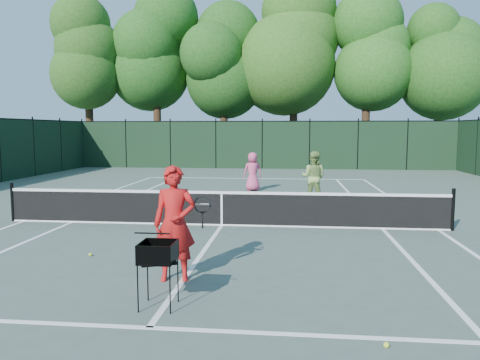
# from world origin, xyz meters

# --- Properties ---
(ground) EXTENTS (90.00, 90.00, 0.00)m
(ground) POSITION_xyz_m (0.00, 0.00, 0.00)
(ground) COLOR #44534A
(ground) RESTS_ON ground
(sideline_doubles_left) EXTENTS (0.10, 23.77, 0.01)m
(sideline_doubles_left) POSITION_xyz_m (-5.49, 0.00, 0.00)
(sideline_doubles_left) COLOR white
(sideline_doubles_left) RESTS_ON ground
(sideline_doubles_right) EXTENTS (0.10, 23.77, 0.01)m
(sideline_doubles_right) POSITION_xyz_m (5.49, 0.00, 0.00)
(sideline_doubles_right) COLOR white
(sideline_doubles_right) RESTS_ON ground
(sideline_singles_left) EXTENTS (0.10, 23.77, 0.01)m
(sideline_singles_left) POSITION_xyz_m (-4.12, 0.00, 0.00)
(sideline_singles_left) COLOR white
(sideline_singles_left) RESTS_ON ground
(sideline_singles_right) EXTENTS (0.10, 23.77, 0.01)m
(sideline_singles_right) POSITION_xyz_m (4.12, 0.00, 0.00)
(sideline_singles_right) COLOR white
(sideline_singles_right) RESTS_ON ground
(baseline_far) EXTENTS (10.97, 0.10, 0.01)m
(baseline_far) POSITION_xyz_m (0.00, 11.88, 0.00)
(baseline_far) COLOR white
(baseline_far) RESTS_ON ground
(service_line_near) EXTENTS (8.23, 0.10, 0.01)m
(service_line_near) POSITION_xyz_m (0.00, -6.40, 0.00)
(service_line_near) COLOR white
(service_line_near) RESTS_ON ground
(service_line_far) EXTENTS (8.23, 0.10, 0.01)m
(service_line_far) POSITION_xyz_m (0.00, 6.40, 0.00)
(service_line_far) COLOR white
(service_line_far) RESTS_ON ground
(center_service_line) EXTENTS (0.10, 12.80, 0.01)m
(center_service_line) POSITION_xyz_m (0.00, 0.00, 0.00)
(center_service_line) COLOR white
(center_service_line) RESTS_ON ground
(tennis_net) EXTENTS (11.69, 0.09, 1.06)m
(tennis_net) POSITION_xyz_m (0.00, 0.00, 0.48)
(tennis_net) COLOR black
(tennis_net) RESTS_ON ground
(fence_far) EXTENTS (24.00, 0.05, 3.00)m
(fence_far) POSITION_xyz_m (0.00, 18.00, 1.50)
(fence_far) COLOR black
(fence_far) RESTS_ON ground
(tree_0) EXTENTS (6.40, 6.40, 13.14)m
(tree_0) POSITION_xyz_m (-13.00, 21.50, 8.16)
(tree_0) COLOR black
(tree_0) RESTS_ON ground
(tree_1) EXTENTS (6.80, 6.80, 13.98)m
(tree_1) POSITION_xyz_m (-8.00, 22.00, 8.69)
(tree_1) COLOR black
(tree_1) RESTS_ON ground
(tree_2) EXTENTS (6.00, 6.00, 12.40)m
(tree_2) POSITION_xyz_m (-3.00, 21.80, 7.73)
(tree_2) COLOR black
(tree_2) RESTS_ON ground
(tree_3) EXTENTS (7.00, 7.00, 14.45)m
(tree_3) POSITION_xyz_m (2.00, 22.30, 9.01)
(tree_3) COLOR black
(tree_3) RESTS_ON ground
(tree_4) EXTENTS (6.20, 6.20, 12.97)m
(tree_4) POSITION_xyz_m (7.00, 21.60, 8.14)
(tree_4) COLOR black
(tree_4) RESTS_ON ground
(tree_5) EXTENTS (5.80, 5.80, 12.23)m
(tree_5) POSITION_xyz_m (12.00, 22.10, 7.71)
(tree_5) COLOR black
(tree_5) RESTS_ON ground
(coach) EXTENTS (0.92, 0.75, 1.92)m
(coach) POSITION_xyz_m (-0.13, -4.48, 0.96)
(coach) COLOR #B21414
(coach) RESTS_ON ground
(player_pink) EXTENTS (0.90, 0.73, 1.59)m
(player_pink) POSITION_xyz_m (0.25, 7.08, 0.79)
(player_pink) COLOR #CC4872
(player_pink) RESTS_ON ground
(player_green) EXTENTS (1.04, 0.92, 1.77)m
(player_green) POSITION_xyz_m (2.58, 4.15, 0.89)
(player_green) COLOR #86A954
(player_green) RESTS_ON ground
(ball_hopper) EXTENTS (0.64, 0.64, 0.94)m
(ball_hopper) POSITION_xyz_m (-0.07, -5.69, 0.79)
(ball_hopper) COLOR black
(ball_hopper) RESTS_ON ground
(loose_ball_near_cart) EXTENTS (0.07, 0.07, 0.07)m
(loose_ball_near_cart) POSITION_xyz_m (2.89, -6.64, 0.03)
(loose_ball_near_cart) COLOR #CFEE30
(loose_ball_near_cart) RESTS_ON ground
(loose_ball_midcourt) EXTENTS (0.07, 0.07, 0.07)m
(loose_ball_midcourt) POSITION_xyz_m (-2.17, -3.23, 0.03)
(loose_ball_midcourt) COLOR #BAD42B
(loose_ball_midcourt) RESTS_ON ground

